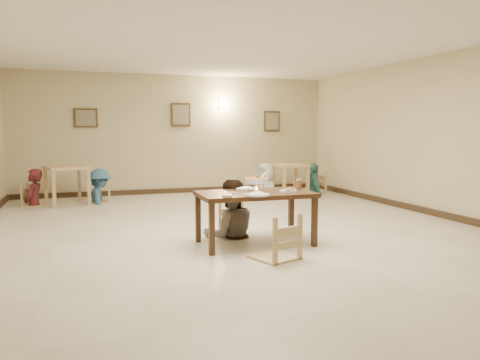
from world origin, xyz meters
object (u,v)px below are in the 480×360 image
object	(u,v)px
bg_table_left	(67,173)
chair_near	(275,216)
main_diner	(230,179)
bg_diner_d	(314,163)
bg_diner_a	(33,169)
bg_diner_c	(266,163)
chair_far	(231,206)
curry_warmer	(257,180)
drink_glass	(299,184)
bg_chair_rr	(313,172)
bg_chair_ll	(33,185)
bg_table_right	(290,170)
bg_chair_lr	(100,182)
main_table	(255,198)
bg_diner_b	(99,169)
bg_chair_rl	(266,177)

from	to	relation	value
bg_table_left	chair_near	bearing A→B (deg)	-64.12
main_diner	bg_diner_d	size ratio (longest dim) A/B	1.12
bg_diner_a	bg_diner_c	distance (m)	5.27
chair_far	curry_warmer	size ratio (longest dim) A/B	2.53
drink_glass	bg_chair_rr	bearing A→B (deg)	60.43
main_diner	bg_chair_ll	size ratio (longest dim) A/B	1.95
chair_far	bg_diner_c	size ratio (longest dim) A/B	0.55
drink_glass	bg_table_right	size ratio (longest dim) A/B	0.20
drink_glass	bg_chair_rr	world-z (taller)	bg_chair_rr
bg_chair_ll	bg_chair_lr	xyz separation A→B (m)	(1.35, 0.04, 0.02)
drink_glass	bg_table_left	bearing A→B (deg)	126.86
main_diner	bg_chair_lr	distance (m)	4.47
main_table	main_diner	world-z (taller)	main_diner
bg_chair_rr	bg_diner_b	world-z (taller)	bg_diner_b
main_table	bg_diner_b	world-z (taller)	bg_diner_b
bg_table_left	bg_chair_ll	bearing A→B (deg)	178.20
main_diner	bg_chair_rr	xyz separation A→B (m)	(3.45, 4.00, -0.32)
chair_near	bg_chair_lr	world-z (taller)	chair_near
chair_near	bg_diner_c	distance (m)	5.74
bg_table_left	bg_diner_b	distance (m)	0.68
bg_table_right	bg_diner_a	distance (m)	5.93
bg_chair_rr	bg_diner_c	bearing A→B (deg)	-95.10
drink_glass	main_diner	bearing A→B (deg)	152.68
main_diner	chair_far	bearing A→B (deg)	-114.65
chair_far	bg_diner_d	bearing A→B (deg)	66.00
curry_warmer	bg_table_left	size ratio (longest dim) A/B	0.34
curry_warmer	bg_chair_lr	bearing A→B (deg)	112.75
bg_chair_lr	bg_table_left	bearing A→B (deg)	-83.52
bg_chair_rl	bg_diner_d	size ratio (longest dim) A/B	0.61
drink_glass	bg_diner_a	bearing A→B (deg)	131.85
bg_chair_rr	bg_chair_ll	bearing A→B (deg)	-94.98
drink_glass	chair_near	bearing A→B (deg)	-129.64
chair_far	bg_chair_lr	world-z (taller)	bg_chair_lr
bg_chair_ll	bg_diner_c	xyz separation A→B (m)	(5.27, -0.03, 0.37)
chair_near	bg_chair_rl	bearing A→B (deg)	-130.63
curry_warmer	bg_table_left	distance (m)	5.35
bg_chair_rl	bg_diner_b	bearing A→B (deg)	77.47
main_diner	bg_table_left	bearing A→B (deg)	-56.14
main_diner	bg_diner_d	bearing A→B (deg)	-128.32
bg_chair_lr	bg_diner_a	world-z (taller)	bg_diner_a
chair_far	chair_near	xyz separation A→B (m)	(0.13, -1.44, 0.09)
main_table	bg_diner_c	distance (m)	5.01
bg_table_left	bg_chair_rr	size ratio (longest dim) A/B	0.96
main_table	bg_chair_ll	xyz separation A→B (m)	(-3.31, 4.64, -0.22)
bg_chair_ll	bg_chair_rl	distance (m)	5.27
main_table	bg_table_left	distance (m)	5.31
bg_chair_rl	bg_diner_c	distance (m)	0.34
chair_near	bg_diner_d	world-z (taller)	bg_diner_d
main_table	curry_warmer	bearing A→B (deg)	-75.43
chair_far	bg_chair_rr	world-z (taller)	bg_chair_rr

